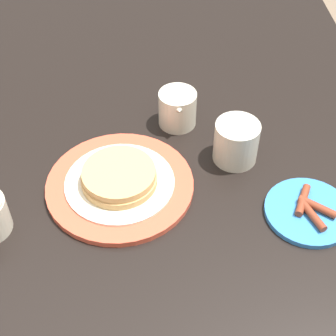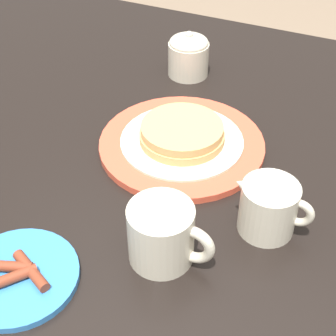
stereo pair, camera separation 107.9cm
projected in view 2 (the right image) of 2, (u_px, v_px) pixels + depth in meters
dining_table at (144, 193)px, 0.91m from camera, size 1.60×1.07×0.74m
pancake_plate at (182, 140)px, 0.84m from camera, size 0.27×0.27×0.04m
side_plate_bacon at (17, 276)px, 0.64m from camera, size 0.15×0.15×0.02m
coffee_mug at (163, 234)px, 0.65m from camera, size 0.12×0.09×0.08m
creamer_pitcher at (268, 207)px, 0.69m from camera, size 0.11×0.08×0.09m
sugar_bowl at (188, 55)px, 1.01m from camera, size 0.08×0.08×0.09m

